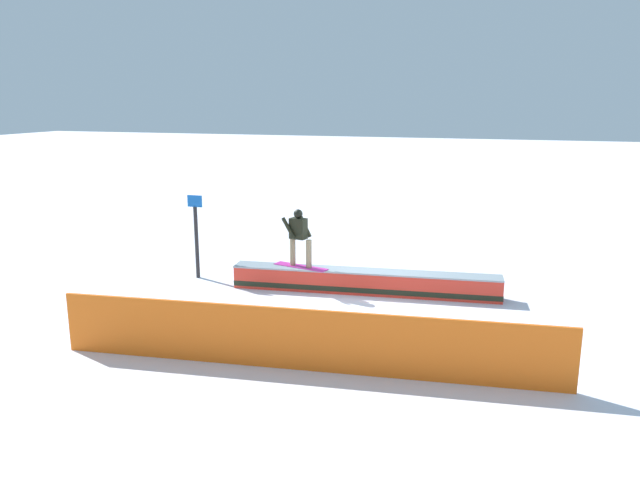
{
  "coord_description": "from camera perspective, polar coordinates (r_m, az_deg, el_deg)",
  "views": [
    {
      "loc": [
        -3.21,
        13.76,
        4.61
      ],
      "look_at": [
        0.78,
        1.09,
        1.51
      ],
      "focal_mm": 34.16,
      "sensor_mm": 36.0,
      "label": 1
    }
  ],
  "objects": [
    {
      "name": "grind_box",
      "position": [
        14.78,
        4.18,
        -4.01
      ],
      "size": [
        6.48,
        1.25,
        0.57
      ],
      "color": "red",
      "rests_on": "ground_plane"
    },
    {
      "name": "ground_plane",
      "position": [
        14.86,
        4.16,
        -4.96
      ],
      "size": [
        120.0,
        120.0,
        0.0
      ],
      "primitive_type": "plane",
      "color": "white"
    },
    {
      "name": "trail_marker",
      "position": [
        16.1,
        -11.51,
        0.53
      ],
      "size": [
        0.4,
        0.1,
        2.19
      ],
      "color": "#262628",
      "rests_on": "ground_plane"
    },
    {
      "name": "safety_fence",
      "position": [
        10.6,
        -1.54,
        -9.33
      ],
      "size": [
        8.9,
        1.03,
        1.11
      ],
      "primitive_type": "cube",
      "rotation": [
        0.0,
        0.0,
        0.11
      ],
      "color": "orange",
      "rests_on": "ground_plane"
    },
    {
      "name": "snowboarder",
      "position": [
        14.79,
        -1.99,
        0.4
      ],
      "size": [
        1.46,
        0.62,
        1.43
      ],
      "color": "#BD2791",
      "rests_on": "grind_box"
    }
  ]
}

